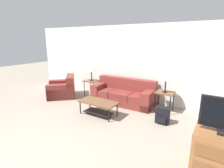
{
  "coord_description": "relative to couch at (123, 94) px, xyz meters",
  "views": [
    {
      "loc": [
        2.7,
        -0.72,
        2.12
      ],
      "look_at": [
        -0.07,
        3.6,
        0.8
      ],
      "focal_mm": 28.0,
      "sensor_mm": 36.0,
      "label": 1
    }
  ],
  "objects": [
    {
      "name": "table_lamp_left",
      "position": [
        -1.38,
        0.02,
        0.77
      ],
      "size": [
        0.35,
        0.35,
        0.59
      ],
      "color": "black",
      "rests_on": "side_table_left"
    },
    {
      "name": "side_table_right",
      "position": [
        1.38,
        0.02,
        0.24
      ],
      "size": [
        0.53,
        0.45,
        0.61
      ],
      "color": "brown",
      "rests_on": "ground_plane"
    },
    {
      "name": "coffee_table",
      "position": [
        -0.11,
        -1.26,
        0.01
      ],
      "size": [
        1.12,
        0.55,
        0.41
      ],
      "color": "brown",
      "rests_on": "ground_plane"
    },
    {
      "name": "side_table_left",
      "position": [
        -1.38,
        0.02,
        0.24
      ],
      "size": [
        0.53,
        0.45,
        0.61
      ],
      "color": "brown",
      "rests_on": "ground_plane"
    },
    {
      "name": "couch",
      "position": [
        0.0,
        0.0,
        0.0
      ],
      "size": [
        2.14,
        0.92,
        0.82
      ],
      "color": "maroon",
      "rests_on": "ground_plane"
    },
    {
      "name": "wall_back",
      "position": [
        0.03,
        0.52,
        1.0
      ],
      "size": [
        9.01,
        0.06,
        2.6
      ],
      "color": "silver",
      "rests_on": "ground_plane"
    },
    {
      "name": "table_lamp_right",
      "position": [
        1.38,
        0.02,
        0.77
      ],
      "size": [
        0.35,
        0.35,
        0.59
      ],
      "color": "black",
      "rests_on": "side_table_right"
    },
    {
      "name": "backpack",
      "position": [
        1.58,
        -0.77,
        -0.09
      ],
      "size": [
        0.34,
        0.27,
        0.43
      ],
      "color": "black",
      "rests_on": "ground_plane"
    },
    {
      "name": "tv_console",
      "position": [
        2.93,
        -2.08,
        0.07
      ],
      "size": [
        0.91,
        0.57,
        0.75
      ],
      "color": "#935B33",
      "rests_on": "ground_plane"
    },
    {
      "name": "armchair",
      "position": [
        -2.27,
        -0.63,
        -0.02
      ],
      "size": [
        1.39,
        1.39,
        0.8
      ],
      "color": "maroon",
      "rests_on": "ground_plane"
    }
  ]
}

